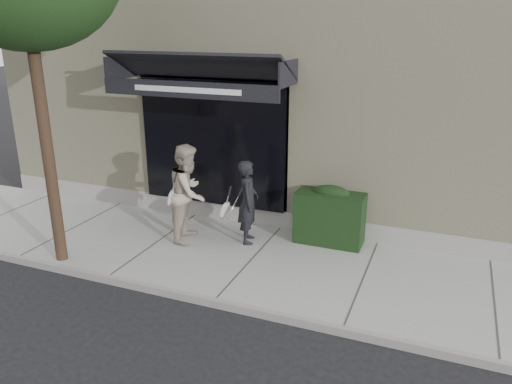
% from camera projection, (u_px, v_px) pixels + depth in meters
% --- Properties ---
extents(ground, '(80.00, 80.00, 0.00)m').
position_uv_depth(ground, '(253.00, 264.00, 9.08)').
color(ground, black).
rests_on(ground, ground).
extents(sidewalk, '(20.00, 3.00, 0.12)m').
position_uv_depth(sidewalk, '(253.00, 261.00, 9.06)').
color(sidewalk, gray).
rests_on(sidewalk, ground).
extents(curb, '(20.00, 0.10, 0.14)m').
position_uv_depth(curb, '(215.00, 303.00, 7.70)').
color(curb, gray).
rests_on(curb, ground).
extents(building_facade, '(14.30, 8.04, 5.64)m').
position_uv_depth(building_facade, '(327.00, 83.00, 12.56)').
color(building_facade, beige).
rests_on(building_facade, ground).
extents(hedge, '(1.30, 0.70, 1.14)m').
position_uv_depth(hedge, '(330.00, 215.00, 9.58)').
color(hedge, black).
rests_on(hedge, sidewalk).
extents(pedestrian_front, '(0.73, 0.83, 1.63)m').
position_uv_depth(pedestrian_front, '(248.00, 202.00, 9.49)').
color(pedestrian_front, black).
rests_on(pedestrian_front, sidewalk).
extents(pedestrian_back, '(0.89, 1.05, 1.90)m').
position_uv_depth(pedestrian_back, '(189.00, 193.00, 9.58)').
color(pedestrian_back, '#B7A693').
rests_on(pedestrian_back, sidewalk).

